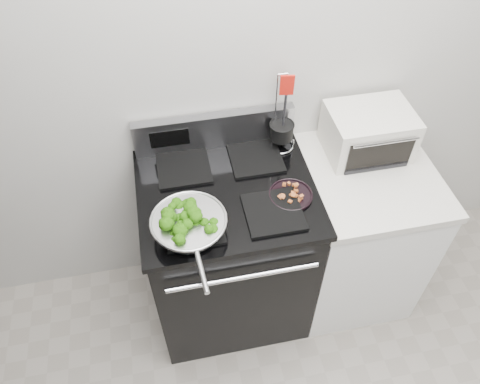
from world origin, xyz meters
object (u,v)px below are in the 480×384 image
object	(u,v)px
gas_range	(228,250)
toaster_oven	(368,132)
utensil_holder	(281,135)
skillet	(189,224)
bacon_plate	(291,193)

from	to	relation	value
gas_range	toaster_oven	world-z (taller)	toaster_oven
gas_range	utensil_holder	world-z (taller)	utensil_holder
skillet	bacon_plate	distance (m)	0.47
utensil_holder	toaster_oven	world-z (taller)	utensil_holder
gas_range	toaster_oven	distance (m)	0.91
skillet	utensil_holder	world-z (taller)	utensil_holder
skillet	toaster_oven	bearing A→B (deg)	17.69
gas_range	skillet	size ratio (longest dim) A/B	2.29
gas_range	utensil_holder	distance (m)	0.66
bacon_plate	utensil_holder	world-z (taller)	utensil_holder
toaster_oven	utensil_holder	bearing A→B (deg)	169.46
toaster_oven	bacon_plate	bearing A→B (deg)	-150.86
skillet	utensil_holder	distance (m)	0.66
bacon_plate	toaster_oven	size ratio (longest dim) A/B	0.50
bacon_plate	toaster_oven	distance (m)	0.51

